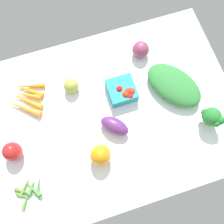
# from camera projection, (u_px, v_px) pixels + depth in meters

# --- Properties ---
(tablecloth) EXTENTS (1.04, 0.76, 0.02)m
(tablecloth) POSITION_uv_depth(u_px,v_px,m) (112.00, 114.00, 1.10)
(tablecloth) COLOR white
(tablecloth) RESTS_ON ground
(red_onion_near_basket) EXTENTS (0.07, 0.07, 0.07)m
(red_onion_near_basket) POSITION_uv_depth(u_px,v_px,m) (141.00, 50.00, 1.14)
(red_onion_near_basket) COLOR #863A5C
(red_onion_near_basket) RESTS_ON tablecloth
(bell_pepper_orange) EXTENTS (0.10, 0.10, 0.10)m
(bell_pepper_orange) POSITION_uv_depth(u_px,v_px,m) (100.00, 155.00, 0.99)
(bell_pepper_orange) COLOR orange
(bell_pepper_orange) RESTS_ON tablecloth
(leafy_greens_clump) EXTENTS (0.26, 0.29, 0.06)m
(leafy_greens_clump) POSITION_uv_depth(u_px,v_px,m) (174.00, 85.00, 1.09)
(leafy_greens_clump) COLOR #307B38
(leafy_greens_clump) RESTS_ON tablecloth
(berry_basket) EXTENTS (0.11, 0.11, 0.06)m
(berry_basket) POSITION_uv_depth(u_px,v_px,m) (123.00, 91.00, 1.09)
(berry_basket) COLOR teal
(berry_basket) RESTS_ON tablecloth
(bell_pepper_red) EXTENTS (0.07, 0.07, 0.09)m
(bell_pepper_red) POSITION_uv_depth(u_px,v_px,m) (12.00, 152.00, 1.00)
(bell_pepper_red) COLOR red
(bell_pepper_red) RESTS_ON tablecloth
(eggplant) EXTENTS (0.13, 0.13, 0.06)m
(eggplant) POSITION_uv_depth(u_px,v_px,m) (115.00, 126.00, 1.04)
(eggplant) COLOR #612C72
(eggplant) RESTS_ON tablecloth
(okra_pile) EXTENTS (0.11, 0.12, 0.02)m
(okra_pile) POSITION_uv_depth(u_px,v_px,m) (30.00, 190.00, 0.99)
(okra_pile) COLOR #557B38
(okra_pile) RESTS_ON tablecloth
(carrot_bunch) EXTENTS (0.18, 0.18, 0.03)m
(carrot_bunch) POSITION_uv_depth(u_px,v_px,m) (26.00, 98.00, 1.10)
(carrot_bunch) COLOR orange
(carrot_bunch) RESTS_ON tablecloth
(heirloom_tomato_green) EXTENTS (0.06, 0.06, 0.06)m
(heirloom_tomato_green) POSITION_uv_depth(u_px,v_px,m) (71.00, 86.00, 1.09)
(heirloom_tomato_green) COLOR #9BA63C
(heirloom_tomato_green) RESTS_ON tablecloth
(broccoli_head) EXTENTS (0.08, 0.09, 0.10)m
(broccoli_head) POSITION_uv_depth(u_px,v_px,m) (213.00, 117.00, 1.02)
(broccoli_head) COLOR #A8CA73
(broccoli_head) RESTS_ON tablecloth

